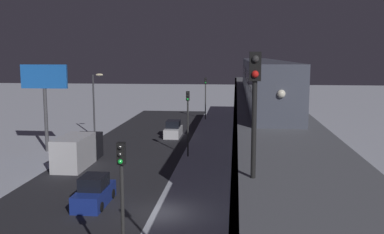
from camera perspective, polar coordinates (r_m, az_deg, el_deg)
ground_plane at (r=28.63m, az=-4.77°, el=-12.21°), size 240.00×240.00×0.00m
avenue_asphalt at (r=30.15m, az=-15.75°, el=-11.43°), size 11.00×100.37×0.01m
elevated_railway at (r=26.91m, az=10.46°, el=-2.22°), size 5.00×100.37×6.00m
subway_train at (r=41.88m, az=8.95°, el=5.07°), size 2.94×36.87×3.40m
rail_signal at (r=13.90m, az=8.08°, el=3.08°), size 0.36×0.41×4.00m
sedan_blue at (r=30.50m, az=-12.50°, el=-9.53°), size 1.91×4.32×1.97m
sedan_white at (r=53.72m, az=-2.43°, el=-1.69°), size 1.80×4.18×1.97m
box_truck at (r=41.20m, az=-14.50°, el=-4.18°), size 2.40×7.40×2.80m
traffic_light_near at (r=18.59m, az=-9.01°, el=-9.94°), size 0.32×0.44×6.40m
traffic_light_mid at (r=42.73m, az=-0.54°, el=0.40°), size 0.32×0.44×6.40m
traffic_light_far at (r=67.50m, az=1.75°, el=3.23°), size 0.32×0.44×6.40m
commercial_billboard at (r=47.21m, az=-18.50°, el=3.92°), size 4.80×0.36×8.90m
street_lamp_far at (r=54.29m, az=-12.35°, el=2.51°), size 1.35×0.44×7.65m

